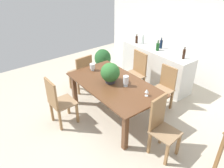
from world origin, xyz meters
name	(u,v)px	position (x,y,z in m)	size (l,w,h in m)	color
ground_plane	(113,115)	(0.00, 0.00, 0.00)	(7.04, 7.04, 0.00)	#BCB29E
back_wall	(196,33)	(0.00, 2.60, 1.30)	(6.40, 0.10, 2.60)	white
dining_table	(114,88)	(0.00, 0.03, 0.65)	(1.95, 1.10, 0.77)	brown
chair_far_right	(164,86)	(0.43, 1.06, 0.53)	(0.44, 0.49, 0.97)	olive
chair_far_left	(137,70)	(-0.43, 1.06, 0.57)	(0.50, 0.44, 1.02)	olive
chair_head_end	(82,71)	(-1.26, 0.04, 0.53)	(0.46, 0.50, 0.93)	olive
chair_foot_end	(161,124)	(1.25, 0.02, 0.58)	(0.46, 0.45, 1.07)	olive
chair_near_left	(58,100)	(-0.44, -1.00, 0.56)	(0.45, 0.45, 1.02)	olive
flower_centerpiece	(110,73)	(-0.08, -0.01, 0.98)	(0.38, 0.38, 0.41)	#333338
crystal_vase_left	(92,66)	(-0.74, 0.01, 0.87)	(0.11, 0.11, 0.16)	silver
crystal_vase_center_near	(126,80)	(0.21, 0.14, 0.90)	(0.11, 0.11, 0.22)	silver
wine_glass	(147,91)	(0.70, 0.22, 0.87)	(0.07, 0.07, 0.14)	silver
kitchen_counter	(155,66)	(-0.46, 1.75, 0.47)	(1.98, 0.54, 0.93)	silver
wine_bottle_green	(161,44)	(-0.46, 1.87, 1.04)	(0.07, 0.07, 0.27)	#0F1E38
wine_bottle_clear	(143,40)	(-0.98, 1.76, 1.03)	(0.06, 0.06, 0.23)	#B2BFB7
wine_bottle_dark	(158,47)	(-0.40, 1.69, 1.03)	(0.08, 0.08, 0.25)	#194C1E
wine_bottle_amber	(184,54)	(0.30, 1.78, 1.05)	(0.06, 0.06, 0.28)	black
wine_bottle_tall	(137,40)	(-1.10, 1.65, 1.03)	(0.07, 0.07, 0.24)	black
potted_plant_floor	(103,59)	(-1.94, 1.13, 0.32)	(0.48, 0.48, 0.61)	#423D38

